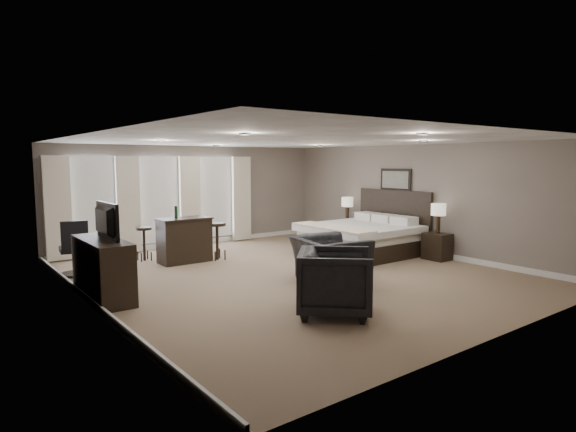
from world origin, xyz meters
TOP-DOWN VIEW (x-y plane):
  - room at (0.00, 0.00)m, footprint 7.60×8.60m
  - window_bay at (-1.00, 4.11)m, footprint 5.25×0.20m
  - bed at (2.58, 0.61)m, footprint 2.34×2.24m
  - nightstand_near at (3.47, -0.84)m, footprint 0.45×0.55m
  - nightstand_far at (3.47, 2.06)m, footprint 0.45×0.55m
  - lamp_near at (3.47, -0.84)m, footprint 0.32×0.32m
  - lamp_far at (3.47, 2.06)m, footprint 0.31×0.31m
  - wall_art at (3.70, 0.61)m, footprint 0.04×0.96m
  - dresser at (-3.45, 0.49)m, footprint 0.54×1.67m
  - tv at (-3.45, 0.49)m, footprint 0.58×1.01m
  - armchair_near at (0.17, -0.90)m, footprint 1.07×1.41m
  - armchair_far at (-1.01, -2.34)m, footprint 1.39×1.39m
  - bar_counter at (-1.18, 2.33)m, footprint 1.13×0.59m
  - bar_stool_left at (-1.83, 3.03)m, footprint 0.45×0.45m
  - bar_stool_right at (-0.48, 2.15)m, footprint 0.48×0.48m
  - desk_chair at (-3.42, 2.47)m, footprint 0.62×0.62m

SIDE VIEW (x-z plane):
  - nightstand_far at x=3.47m, z-range 0.00..0.60m
  - nightstand_near at x=3.47m, z-range 0.00..0.60m
  - bar_stool_left at x=-1.83m, z-range 0.00..0.75m
  - bar_stool_right at x=-0.48m, z-range 0.00..0.83m
  - dresser at x=-3.45m, z-range 0.00..0.97m
  - bar_counter at x=-1.18m, z-range 0.00..0.99m
  - armchair_far at x=-1.01m, z-range 0.00..1.05m
  - desk_chair at x=-3.42m, z-range 0.00..1.09m
  - armchair_near at x=0.17m, z-range 0.00..1.11m
  - bed at x=2.58m, z-range 0.00..1.49m
  - lamp_far at x=3.47m, z-range 0.60..1.24m
  - lamp_near at x=3.47m, z-range 0.60..1.27m
  - tv at x=-3.45m, z-range 0.97..1.10m
  - window_bay at x=-1.00m, z-range 0.05..2.35m
  - room at x=0.00m, z-range -0.02..2.62m
  - wall_art at x=3.70m, z-range 1.47..2.03m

